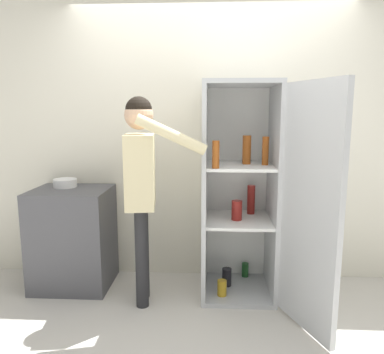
% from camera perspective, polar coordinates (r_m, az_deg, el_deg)
% --- Properties ---
extents(ground_plane, '(12.00, 12.00, 0.00)m').
position_cam_1_polar(ground_plane, '(2.95, 2.34, -22.09)').
color(ground_plane, beige).
extents(wall_back, '(7.00, 0.06, 2.55)m').
position_cam_1_polar(wall_back, '(3.49, 2.74, 5.18)').
color(wall_back, silver).
rests_on(wall_back, ground_plane).
extents(refrigerator, '(0.89, 1.20, 1.80)m').
position_cam_1_polar(refrigerator, '(3.12, 9.07, -2.59)').
color(refrigerator, '#B7BABC').
rests_on(refrigerator, ground_plane).
extents(person, '(0.67, 0.52, 1.68)m').
position_cam_1_polar(person, '(2.98, -7.72, 0.59)').
color(person, '#262628').
rests_on(person, ground_plane).
extents(counter, '(0.67, 0.56, 0.89)m').
position_cam_1_polar(counter, '(3.57, -17.67, -8.82)').
color(counter, '#4C4C51').
rests_on(counter, ground_plane).
extents(bowl, '(0.21, 0.21, 0.07)m').
position_cam_1_polar(bowl, '(3.57, -18.76, -0.87)').
color(bowl, white).
rests_on(bowl, counter).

